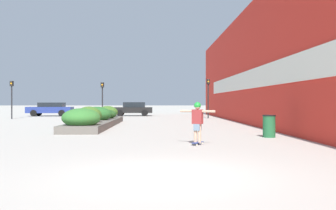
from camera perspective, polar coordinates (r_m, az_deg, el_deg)
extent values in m
plane|color=#ADA89E|center=(7.90, 0.04, -10.58)|extent=(300.00, 300.00, 0.00)
cube|color=red|center=(25.25, 12.85, 5.99)|extent=(0.60, 44.65, 7.89)
cube|color=silver|center=(23.63, 12.95, 4.00)|extent=(0.06, 33.18, 1.20)
cube|color=#605B54|center=(23.72, -10.72, -2.74)|extent=(2.03, 12.12, 0.38)
ellipsoid|color=#33702D|center=(18.83, -13.10, -1.92)|extent=(1.89, 1.68, 0.95)
ellipsoid|color=#3D6623|center=(21.40, -11.98, -1.57)|extent=(1.43, 1.42, 1.01)
ellipsoid|color=#286028|center=(23.96, -10.85, -1.39)|extent=(1.90, 1.57, 0.96)
ellipsoid|color=#234C1E|center=(26.27, -9.93, -1.41)|extent=(1.91, 1.77, 0.74)
ellipsoid|color=#3D6623|center=(28.68, -9.20, -1.09)|extent=(1.56, 1.55, 0.95)
cube|color=navy|center=(13.29, 4.51, -5.71)|extent=(0.51, 0.69, 0.01)
cylinder|color=beige|center=(13.55, 4.61, -5.83)|extent=(0.07, 0.07, 0.05)
cylinder|color=beige|center=(13.48, 5.24, -5.86)|extent=(0.07, 0.07, 0.05)
cylinder|color=beige|center=(13.11, 3.76, -6.04)|extent=(0.07, 0.07, 0.05)
cylinder|color=beige|center=(13.04, 4.41, -6.08)|extent=(0.07, 0.07, 0.05)
cylinder|color=tan|center=(13.29, 4.20, -4.28)|extent=(0.16, 0.16, 0.65)
cylinder|color=tan|center=(13.22, 4.82, -4.30)|extent=(0.16, 0.16, 0.65)
cube|color=slate|center=(13.24, 4.51, -3.39)|extent=(0.30, 0.28, 0.23)
cube|color=maroon|center=(13.22, 4.51, -1.79)|extent=(0.41, 0.34, 0.51)
cylinder|color=tan|center=(13.39, 2.86, -0.93)|extent=(0.46, 0.31, 0.08)
cylinder|color=tan|center=(13.05, 6.21, -0.97)|extent=(0.46, 0.31, 0.08)
sphere|color=tan|center=(13.21, 4.51, -0.23)|extent=(0.21, 0.21, 0.21)
sphere|color=green|center=(13.21, 4.51, -0.07)|extent=(0.24, 0.24, 0.24)
cylinder|color=#1E5B33|center=(16.56, 15.15, -3.21)|extent=(0.53, 0.53, 0.91)
cylinder|color=black|center=(16.54, 15.15, -1.55)|extent=(0.55, 0.55, 0.05)
cube|color=silver|center=(39.55, 19.01, -0.78)|extent=(4.24, 1.80, 0.68)
cube|color=black|center=(39.48, 18.78, 0.11)|extent=(2.33, 1.58, 0.55)
cylinder|color=black|center=(40.83, 20.32, -1.23)|extent=(0.64, 0.22, 0.64)
cylinder|color=black|center=(39.25, 21.24, -1.30)|extent=(0.64, 0.22, 0.64)
cylinder|color=black|center=(39.93, 16.81, -1.26)|extent=(0.64, 0.22, 0.64)
cylinder|color=black|center=(38.31, 17.61, -1.33)|extent=(0.64, 0.22, 0.64)
cube|color=black|center=(40.59, -5.39, -0.77)|extent=(4.22, 1.71, 0.59)
cube|color=black|center=(40.57, -5.16, 0.04)|extent=(2.32, 1.50, 0.55)
cylinder|color=black|center=(39.90, -7.35, -1.22)|extent=(0.67, 0.22, 0.67)
cylinder|color=black|center=(41.51, -7.12, -1.15)|extent=(0.67, 0.22, 0.67)
cylinder|color=black|center=(39.71, -3.59, -1.22)|extent=(0.67, 0.22, 0.67)
cylinder|color=black|center=(41.33, -3.51, -1.16)|extent=(0.67, 0.22, 0.67)
cube|color=navy|center=(41.67, -17.54, -0.72)|extent=(4.69, 1.75, 0.64)
cube|color=black|center=(41.61, -17.30, 0.04)|extent=(2.58, 1.54, 0.46)
cylinder|color=black|center=(41.32, -19.80, -1.18)|extent=(0.68, 0.22, 0.68)
cylinder|color=black|center=(42.89, -19.10, -1.12)|extent=(0.68, 0.22, 0.68)
cylinder|color=black|center=(40.49, -15.89, -1.20)|extent=(0.68, 0.22, 0.68)
cylinder|color=black|center=(42.10, -15.33, -1.14)|extent=(0.68, 0.22, 0.68)
cylinder|color=black|center=(33.78, -9.97, 0.28)|extent=(0.11, 0.11, 2.80)
cube|color=black|center=(33.81, -9.97, 3.03)|extent=(0.28, 0.20, 0.45)
sphere|color=#2D2823|center=(33.70, -10.01, 3.30)|extent=(0.15, 0.15, 0.15)
sphere|color=orange|center=(33.69, -10.01, 3.04)|extent=(0.15, 0.15, 0.15)
sphere|color=#2D2823|center=(33.69, -10.00, 2.79)|extent=(0.15, 0.15, 0.15)
cylinder|color=black|center=(34.52, 6.14, 0.57)|extent=(0.11, 0.11, 3.15)
cube|color=black|center=(34.57, 6.14, 3.55)|extent=(0.28, 0.20, 0.45)
sphere|color=#2D2823|center=(34.46, 6.17, 3.81)|extent=(0.15, 0.15, 0.15)
sphere|color=orange|center=(34.45, 6.17, 3.56)|extent=(0.15, 0.15, 0.15)
sphere|color=#2D2823|center=(34.45, 6.17, 3.31)|extent=(0.15, 0.15, 0.15)
cylinder|color=black|center=(35.85, -22.71, 0.35)|extent=(0.11, 0.11, 2.91)
cube|color=black|center=(35.89, -22.72, 3.03)|extent=(0.28, 0.20, 0.45)
sphere|color=#2D2823|center=(35.78, -22.79, 3.28)|extent=(0.15, 0.15, 0.15)
sphere|color=orange|center=(35.77, -22.79, 3.04)|extent=(0.15, 0.15, 0.15)
sphere|color=#2D2823|center=(35.77, -22.79, 2.80)|extent=(0.15, 0.15, 0.15)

